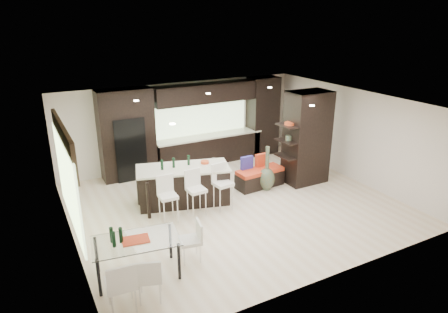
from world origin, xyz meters
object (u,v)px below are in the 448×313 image
floor_vase (267,168)px  chair_far (121,286)px  stool_right (223,192)px  chair_end (190,243)px  stool_mid (196,198)px  stool_left (168,204)px  kitchen_island (184,185)px  dining_table (137,258)px  bench (260,178)px  chair_near (150,279)px

floor_vase → chair_far: (-4.87, -2.95, -0.19)m
stool_right → chair_end: stool_right is taller
stool_mid → stool_left: bearing=176.8°
kitchen_island → stool_right: kitchen_island is taller
kitchen_island → stool_left: kitchen_island is taller
floor_vase → dining_table: bearing=-153.6°
stool_mid → dining_table: size_ratio=0.59×
dining_table → chair_end: size_ratio=2.06×
stool_left → stool_mid: stool_mid is taller
bench → dining_table: (-4.31, -2.42, 0.11)m
kitchen_island → chair_near: size_ratio=2.95×
stool_mid → floor_vase: size_ratio=0.74×
dining_table → chair_end: bearing=8.3°
floor_vase → chair_far: floor_vase is taller
stool_mid → dining_table: 2.60m
kitchen_island → floor_vase: floor_vase is taller
floor_vase → bench: bearing=105.0°
stool_left → stool_right: bearing=1.8°
kitchen_island → dining_table: kitchen_island is taller
chair_end → chair_near: bearing=134.8°
stool_left → chair_end: size_ratio=1.20×
stool_left → stool_right: size_ratio=0.96×
chair_end → dining_table: bearing=100.3°
stool_right → chair_far: (-3.21, -2.45, -0.04)m
bench → chair_near: size_ratio=1.74×
floor_vase → chair_end: 3.95m
stool_right → chair_near: size_ratio=1.20×
kitchen_island → chair_end: (-0.90, -2.50, -0.11)m
stool_left → chair_end: (-0.17, -1.69, -0.08)m
stool_left → chair_far: bearing=-123.3°
stool_right → stool_mid: bearing=173.0°
chair_near → chair_far: 0.50m
stool_right → floor_vase: 1.74m
dining_table → chair_near: (0.00, -0.75, 0.02)m
chair_near → chair_far: (-0.50, -0.02, 0.04)m
stool_mid → stool_right: 0.73m
floor_vase → chair_far: 5.70m
chair_near → floor_vase: bearing=53.3°
bench → floor_vase: bearing=-78.6°
bench → chair_far: size_ratio=1.57×
chair_far → kitchen_island: bearing=56.9°
bench → chair_near: bearing=-147.3°
bench → chair_far: chair_far is taller
kitchen_island → bench: bearing=13.7°
stool_left → stool_mid: bearing=1.9°
stool_mid → bench: (2.32, 0.74, -0.20)m
kitchen_island → chair_end: size_ratio=3.07×
floor_vase → stool_left: bearing=-171.1°
floor_vase → dining_table: 4.89m
stool_right → chair_end: size_ratio=1.25×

